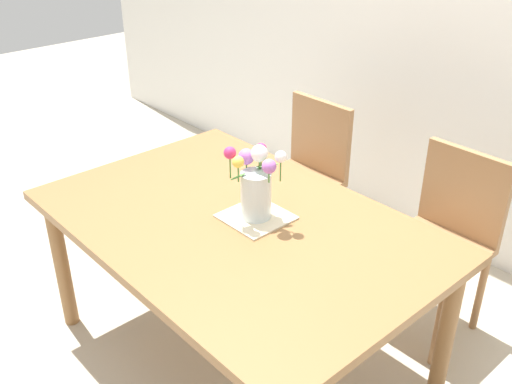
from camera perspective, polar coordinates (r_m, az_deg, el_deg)
The scene contains 7 objects.
ground_plane at distance 2.84m, azimuth -1.66°, elevation -15.61°, with size 12.00×12.00×0.00m, color #B7AD99.
back_wall at distance 3.36m, azimuth 20.22°, elevation 16.92°, with size 7.00×0.10×2.80m, color silver.
dining_table at distance 2.43m, azimuth -1.87°, elevation -4.33°, with size 1.65×1.10×0.74m.
chair_left at distance 3.32m, azimuth 4.85°, elevation 2.31°, with size 0.42×0.42×0.90m.
chair_right at distance 2.87m, azimuth 17.99°, elevation -3.69°, with size 0.42×0.42×0.90m.
placemat at distance 2.40m, azimuth 0.00°, elevation -2.44°, with size 0.25×0.25×0.01m, color beige.
flower_vase at distance 2.33m, azimuth -0.02°, elevation 0.76°, with size 0.22×0.20×0.32m.
Camera 1 is at (1.57, -1.31, 1.98)m, focal length 41.04 mm.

